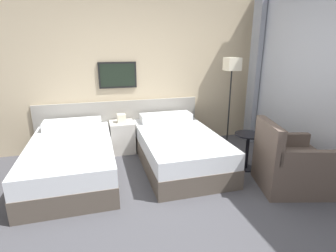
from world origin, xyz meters
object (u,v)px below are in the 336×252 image
object	(u,v)px
bed_near_door	(72,159)
armchair	(289,167)
side_table	(248,145)
floor_lamp	(232,73)
nightstand	(122,136)
bed_near_window	(178,148)

from	to	relation	value
bed_near_door	armchair	distance (m)	2.93
side_table	armchair	world-z (taller)	armchair
floor_lamp	armchair	distance (m)	1.87
nightstand	armchair	bearing A→B (deg)	-43.19
bed_near_window	side_table	distance (m)	1.04
floor_lamp	armchair	bearing A→B (deg)	-88.08
nightstand	armchair	world-z (taller)	armchair
side_table	bed_near_window	bearing A→B (deg)	153.19
armchair	side_table	bearing A→B (deg)	34.51
bed_near_door	nightstand	xyz separation A→B (m)	(0.78, 0.72, 0.02)
nightstand	floor_lamp	bearing A→B (deg)	-7.72
armchair	floor_lamp	bearing A→B (deg)	16.89
side_table	armchair	size ratio (longest dim) A/B	0.59
bed_near_door	armchair	world-z (taller)	armchair
bed_near_window	floor_lamp	distance (m)	1.60
bed_near_door	nightstand	bearing A→B (deg)	42.43
bed_near_window	side_table	bearing A→B (deg)	-26.81
bed_near_door	nightstand	world-z (taller)	nightstand
bed_near_door	side_table	size ratio (longest dim) A/B	3.52
nightstand	side_table	size ratio (longest dim) A/B	1.21
bed_near_door	nightstand	size ratio (longest dim) A/B	2.90
floor_lamp	armchair	size ratio (longest dim) A/B	1.68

